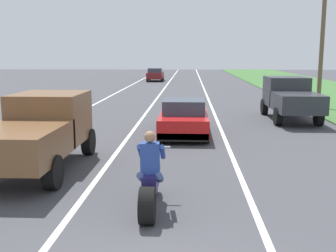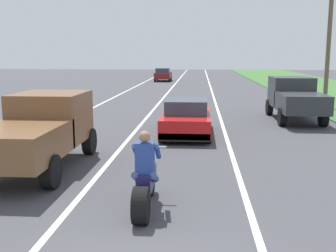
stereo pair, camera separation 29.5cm
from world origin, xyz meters
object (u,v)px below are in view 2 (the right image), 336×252
(motorcycle_with_rider, at_px, (145,182))
(distant_car_far_ahead, at_px, (163,74))
(pickup_truck_right_shoulder_dark_grey, at_px, (295,97))
(sports_car_red, at_px, (186,118))
(pickup_truck_left_lane_brown, at_px, (40,128))

(motorcycle_with_rider, xyz_separation_m, distant_car_far_ahead, (-3.22, 39.99, 0.18))
(pickup_truck_right_shoulder_dark_grey, height_order, distant_car_far_ahead, pickup_truck_right_shoulder_dark_grey)
(sports_car_red, distance_m, distant_car_far_ahead, 32.24)
(motorcycle_with_rider, height_order, pickup_truck_right_shoulder_dark_grey, pickup_truck_right_shoulder_dark_grey)
(pickup_truck_left_lane_brown, bearing_deg, sports_car_red, 53.64)
(distant_car_far_ahead, bearing_deg, motorcycle_with_rider, -85.40)
(motorcycle_with_rider, bearing_deg, pickup_truck_right_shoulder_dark_grey, 65.10)
(sports_car_red, bearing_deg, motorcycle_with_rider, -93.88)
(sports_car_red, distance_m, pickup_truck_left_lane_brown, 6.38)
(sports_car_red, relative_size, distant_car_far_ahead, 1.08)
(sports_car_red, bearing_deg, distant_car_far_ahead, 96.69)
(sports_car_red, height_order, pickup_truck_left_lane_brown, pickup_truck_left_lane_brown)
(pickup_truck_right_shoulder_dark_grey, xyz_separation_m, distant_car_far_ahead, (-8.71, 28.17, -0.33))
(motorcycle_with_rider, relative_size, pickup_truck_left_lane_brown, 0.46)
(distant_car_far_ahead, bearing_deg, sports_car_red, -83.31)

